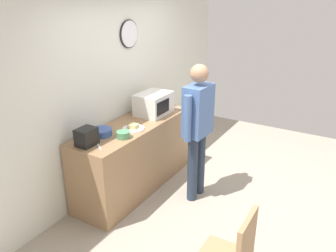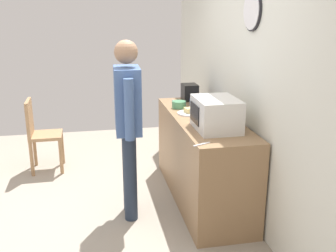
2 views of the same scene
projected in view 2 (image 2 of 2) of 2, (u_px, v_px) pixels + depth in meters
name	position (u px, v px, depth m)	size (l,w,h in m)	color
ground_plane	(91.00, 217.00, 3.99)	(6.00, 6.00, 0.00)	#9E9384
back_wall	(247.00, 85.00, 3.92)	(5.40, 0.13, 2.60)	silver
kitchen_counter	(202.00, 158.00, 4.30)	(1.93, 0.62, 0.93)	#93704C
microwave	(216.00, 114.00, 3.68)	(0.50, 0.39, 0.30)	silver
sandwich_plate	(190.00, 112.00, 4.28)	(0.28, 0.28, 0.07)	white
salad_bowl	(179.00, 105.00, 4.52)	(0.16, 0.16, 0.08)	#4C8E60
cereal_bowl	(201.00, 102.00, 4.64)	(0.26, 0.26, 0.08)	#33519E
toaster	(190.00, 92.00, 4.90)	(0.22, 0.18, 0.20)	black
fork_utensil	(178.00, 101.00, 4.87)	(0.17, 0.02, 0.01)	silver
spoon_utensil	(202.00, 144.00, 3.31)	(0.17, 0.02, 0.01)	silver
person_standing	(128.00, 117.00, 3.77)	(0.59, 0.26, 1.76)	#243043
wooden_chair	(39.00, 132.00, 5.03)	(0.41, 0.41, 0.94)	#A87F56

